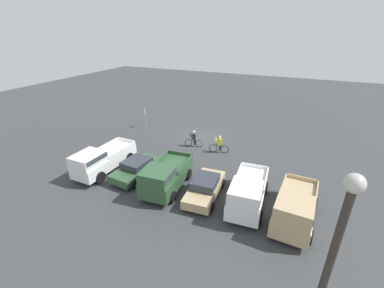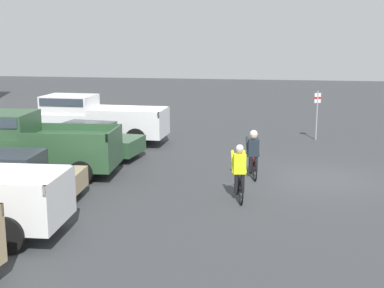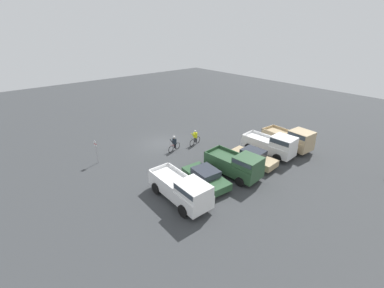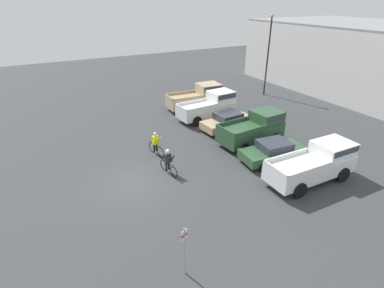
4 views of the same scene
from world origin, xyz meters
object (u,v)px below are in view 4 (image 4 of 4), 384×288
pickup_truck_0 (199,96)px  pickup_truck_2 (255,128)px  cyclist_0 (168,161)px  sedan_1 (273,151)px  sedan_0 (228,121)px  cyclist_1 (156,144)px  pickup_truck_3 (316,162)px  lamppost (268,50)px  pickup_truck_1 (211,105)px  fire_lane_sign (185,247)px

pickup_truck_0 → pickup_truck_2: pickup_truck_0 is taller
cyclist_0 → sedan_1: bearing=74.6°
sedan_0 → pickup_truck_2: pickup_truck_2 is taller
cyclist_1 → pickup_truck_3: bearing=43.9°
lamppost → pickup_truck_2: bearing=-44.1°
lamppost → cyclist_0: bearing=-58.3°
pickup_truck_0 → lamppost: bearing=92.9°
pickup_truck_1 → cyclist_0: 9.69m
pickup_truck_1 → fire_lane_sign: 16.62m
pickup_truck_3 → cyclist_0: 8.56m
sedan_1 → fire_lane_sign: fire_lane_sign is taller
pickup_truck_0 → cyclist_1: bearing=-46.6°
fire_lane_sign → cyclist_1: bearing=164.0°
cyclist_0 → cyclist_1: bearing=174.3°
pickup_truck_3 → cyclist_1: size_ratio=3.11×
cyclist_1 → pickup_truck_1: bearing=120.6°
sedan_0 → sedan_1: 5.61m
pickup_truck_1 → sedan_0: bearing=-3.1°
pickup_truck_1 → cyclist_1: 7.92m
pickup_truck_1 → pickup_truck_3: 11.24m
pickup_truck_0 → sedan_0: pickup_truck_0 is taller
cyclist_0 → lamppost: size_ratio=0.21×
pickup_truck_0 → cyclist_0: 11.94m
pickup_truck_0 → sedan_0: size_ratio=1.17×
pickup_truck_2 → sedan_1: (2.83, -0.74, -0.43)m
pickup_truck_1 → fire_lane_sign: bearing=-35.1°
pickup_truck_1 → cyclist_0: size_ratio=3.04×
pickup_truck_0 → sedan_1: 11.21m
pickup_truck_1 → sedan_0: size_ratio=1.17×
sedan_0 → fire_lane_sign: fire_lane_sign is taller
sedan_0 → cyclist_1: cyclist_1 is taller
sedan_0 → pickup_truck_3: 8.42m
pickup_truck_1 → pickup_truck_3: pickup_truck_1 is taller
pickup_truck_2 → lamppost: lamppost is taller
pickup_truck_0 → fire_lane_sign: (16.33, -9.91, 0.22)m
pickup_truck_1 → cyclist_1: pickup_truck_1 is taller
pickup_truck_0 → cyclist_1: (6.77, -7.16, -0.35)m
pickup_truck_1 → cyclist_0: pickup_truck_1 is taller
sedan_0 → sedan_1: (5.60, -0.33, -0.02)m
pickup_truck_1 → pickup_truck_0: bearing=172.7°
pickup_truck_0 → fire_lane_sign: fire_lane_sign is taller
cyclist_1 → sedan_1: bearing=55.2°
pickup_truck_1 → lamppost: size_ratio=0.64×
lamppost → pickup_truck_3: bearing=-30.9°
cyclist_1 → lamppost: lamppost is taller
pickup_truck_2 → cyclist_0: (1.01, -7.32, -0.28)m
sedan_0 → lamppost: bearing=124.0°
pickup_truck_3 → cyclist_0: size_ratio=3.21×
pickup_truck_1 → pickup_truck_3: (11.24, 0.13, -0.05)m
pickup_truck_2 → cyclist_0: 7.40m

